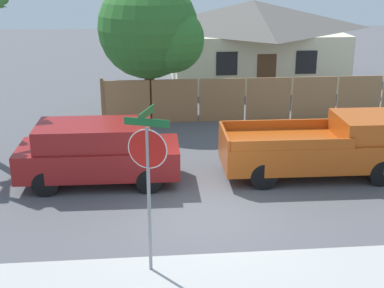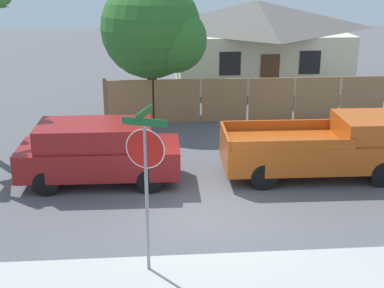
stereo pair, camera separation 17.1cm
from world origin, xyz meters
name	(u,v)px [view 1 (the left image)]	position (x,y,z in m)	size (l,w,h in m)	color
ground_plane	(206,213)	(0.00, 0.00, 0.00)	(80.00, 80.00, 0.00)	#56565B
wooden_fence	(268,99)	(3.49, 8.23, 0.87)	(13.31, 0.12, 1.83)	#997047
house	(252,40)	(4.29, 15.79, 2.17)	(9.10, 7.76, 4.20)	beige
oak_tree	(153,31)	(-1.06, 8.97, 3.52)	(4.15, 3.95, 5.60)	brown
red_suv	(98,151)	(-2.85, 2.27, 0.97)	(4.59, 1.95, 1.79)	maroon
orange_pickup	(323,147)	(3.77, 2.26, 0.90)	(5.57, 2.14, 1.82)	#B74C14
stop_sign	(148,163)	(-1.45, -2.50, 2.38)	(0.87, 0.78, 3.47)	gray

